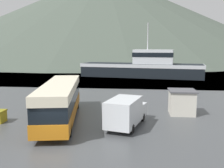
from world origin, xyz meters
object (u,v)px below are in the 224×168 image
delivery_van (126,111)px  dock_kiosk (182,102)px  fishing_boat (143,67)px  tour_bus (60,100)px

delivery_van → dock_kiosk: (5.06, 4.34, -0.07)m
fishing_boat → tour_bus: bearing=175.8°
delivery_van → dock_kiosk: 6.67m
delivery_van → fishing_boat: size_ratio=0.22×
tour_bus → fishing_boat: size_ratio=0.47×
delivery_van → fishing_boat: fishing_boat is taller
tour_bus → delivery_van: size_ratio=2.13×
tour_bus → dock_kiosk: size_ratio=4.89×
tour_bus → delivery_van: (5.69, -1.11, -0.59)m
tour_bus → dock_kiosk: tour_bus is taller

